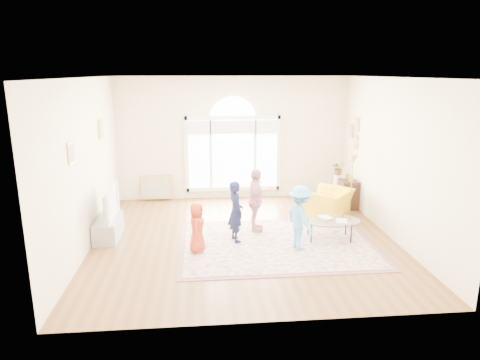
{
  "coord_description": "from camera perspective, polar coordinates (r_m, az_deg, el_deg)",
  "views": [
    {
      "loc": [
        -0.83,
        -8.1,
        3.3
      ],
      "look_at": [
        -0.06,
        0.3,
        1.16
      ],
      "focal_mm": 32.0,
      "sensor_mm": 36.0,
      "label": 1
    }
  ],
  "objects": [
    {
      "name": "plant_pedestal",
      "position": [
        11.49,
        12.84,
        -1.01
      ],
      "size": [
        0.2,
        0.2,
        0.7
      ],
      "primitive_type": "cylinder",
      "color": "white",
      "rests_on": "ground"
    },
    {
      "name": "television",
      "position": [
        8.98,
        -17.34,
        -2.98
      ],
      "size": [
        0.17,
        1.12,
        0.64
      ],
      "color": "black",
      "rests_on": "tv_console"
    },
    {
      "name": "leaning_picture",
      "position": [
        11.55,
        -11.04,
        -2.65
      ],
      "size": [
        0.8,
        0.14,
        0.62
      ],
      "primitive_type": "cube",
      "rotation": [
        -0.14,
        0.0,
        0.0
      ],
      "color": "tan",
      "rests_on": "ground"
    },
    {
      "name": "rug_border",
      "position": [
        8.55,
        4.9,
        -8.5
      ],
      "size": [
        3.8,
        2.8,
        0.01
      ],
      "primitive_type": "cube",
      "color": "#875156",
      "rests_on": "ground"
    },
    {
      "name": "potted_plant",
      "position": [
        11.36,
        12.98,
        1.59
      ],
      "size": [
        0.41,
        0.38,
        0.37
      ],
      "primitive_type": "imported",
      "rotation": [
        0.0,
        0.0,
        0.33
      ],
      "color": "#33722D",
      "rests_on": "plant_pedestal"
    },
    {
      "name": "child_navy",
      "position": [
        8.44,
        -0.58,
        -4.21
      ],
      "size": [
        0.4,
        0.51,
        1.22
      ],
      "primitive_type": "imported",
      "rotation": [
        0.0,
        0.0,
        1.83
      ],
      "color": "#14193C",
      "rests_on": "area_rug"
    },
    {
      "name": "tv_console",
      "position": [
        9.15,
        -17.14,
        -6.17
      ],
      "size": [
        0.45,
        1.0,
        0.42
      ],
      "primitive_type": "cube",
      "color": "#9B9DA4",
      "rests_on": "ground"
    },
    {
      "name": "child_pink",
      "position": [
        8.96,
        2.08,
        -2.73
      ],
      "size": [
        0.45,
        0.83,
        1.34
      ],
      "primitive_type": "imported",
      "rotation": [
        0.0,
        0.0,
        1.41
      ],
      "color": "pink",
      "rests_on": "area_rug"
    },
    {
      "name": "side_cabinet",
      "position": [
        10.95,
        14.22,
        -1.85
      ],
      "size": [
        0.4,
        0.5,
        0.7
      ],
      "primitive_type": "cube",
      "color": "black",
      "rests_on": "ground"
    },
    {
      "name": "armchair",
      "position": [
        10.1,
        11.63,
        -3.14
      ],
      "size": [
        1.36,
        1.38,
        0.67
      ],
      "primitive_type": "imported",
      "rotation": [
        0.0,
        0.0,
        3.99
      ],
      "color": "yellow",
      "rests_on": "ground"
    },
    {
      "name": "child_blue",
      "position": [
        8.15,
        8.05,
        -4.99
      ],
      "size": [
        0.66,
        0.89,
        1.23
      ],
      "primitive_type": "imported",
      "rotation": [
        0.0,
        0.0,
        1.86
      ],
      "color": "#51B4E1",
      "rests_on": "area_rug"
    },
    {
      "name": "coffee_table",
      "position": [
        8.8,
        11.86,
        -5.32
      ],
      "size": [
        1.3,
        0.9,
        0.54
      ],
      "rotation": [
        0.0,
        0.0,
        -0.1
      ],
      "color": "silver",
      "rests_on": "ground"
    },
    {
      "name": "area_rug",
      "position": [
        8.54,
        4.9,
        -8.48
      ],
      "size": [
        3.6,
        2.6,
        0.02
      ],
      "primitive_type": "cube",
      "color": "beige",
      "rests_on": "ground"
    },
    {
      "name": "ground",
      "position": [
        8.78,
        0.55,
        -7.85
      ],
      "size": [
        6.0,
        6.0,
        0.0
      ],
      "primitive_type": "plane",
      "color": "brown",
      "rests_on": "ground"
    },
    {
      "name": "child_red",
      "position": [
        8.03,
        -5.76,
        -6.31
      ],
      "size": [
        0.35,
        0.49,
        0.94
      ],
      "primitive_type": "imported",
      "rotation": [
        0.0,
        0.0,
        1.46
      ],
      "color": "#B13922",
      "rests_on": "area_rug"
    },
    {
      "name": "floor_lamp",
      "position": [
        9.91,
        14.8,
        2.0
      ],
      "size": [
        0.25,
        0.25,
        1.51
      ],
      "color": "black",
      "rests_on": "ground"
    },
    {
      "name": "room_shell",
      "position": [
        11.1,
        -0.85,
        5.25
      ],
      "size": [
        6.0,
        6.0,
        6.0
      ],
      "color": "beige",
      "rests_on": "ground"
    }
  ]
}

